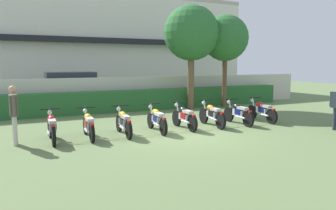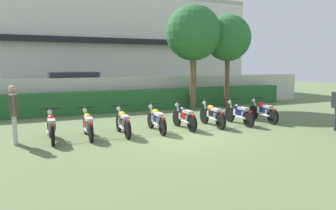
{
  "view_description": "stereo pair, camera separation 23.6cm",
  "coord_description": "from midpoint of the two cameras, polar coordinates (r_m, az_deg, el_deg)",
  "views": [
    {
      "loc": [
        -5.39,
        -9.55,
        2.37
      ],
      "look_at": [
        0.0,
        1.11,
        0.88
      ],
      "focal_mm": 35.61,
      "sensor_mm": 36.0,
      "label": 1
    },
    {
      "loc": [
        -5.18,
        -9.66,
        2.37
      ],
      "look_at": [
        0.0,
        1.11,
        0.88
      ],
      "focal_mm": 35.61,
      "sensor_mm": 36.0,
      "label": 2
    }
  ],
  "objects": [
    {
      "name": "motorcycle_in_row_2",
      "position": [
        11.13,
        -8.23,
        -2.92
      ],
      "size": [
        0.6,
        1.88,
        0.95
      ],
      "rotation": [
        0.0,
        0.0,
        1.49
      ],
      "color": "black",
      "rests_on": "ground"
    },
    {
      "name": "inspector_person",
      "position": [
        10.68,
        -25.48,
        -0.73
      ],
      "size": [
        0.23,
        0.69,
        1.74
      ],
      "color": "beige",
      "rests_on": "ground"
    },
    {
      "name": "building",
      "position": [
        26.33,
        -15.43,
        9.8
      ],
      "size": [
        25.35,
        6.5,
        7.44
      ],
      "color": "silver",
      "rests_on": "ground"
    },
    {
      "name": "motorcycle_in_row_0",
      "position": [
        10.73,
        -19.88,
        -3.59
      ],
      "size": [
        0.6,
        1.86,
        0.97
      ],
      "rotation": [
        0.0,
        0.0,
        1.51
      ],
      "color": "black",
      "rests_on": "ground"
    },
    {
      "name": "hedge_row",
      "position": [
        16.69,
        -8.19,
        0.69
      ],
      "size": [
        19.27,
        0.7,
        1.05
      ],
      "primitive_type": "cube",
      "color": "#28602D",
      "rests_on": "ground"
    },
    {
      "name": "tree_far_side",
      "position": [
        18.37,
        9.41,
        11.17
      ],
      "size": [
        2.47,
        2.47,
        4.96
      ],
      "color": "brown",
      "rests_on": "ground"
    },
    {
      "name": "parked_car",
      "position": [
        19.99,
        -16.21,
        2.72
      ],
      "size": [
        4.57,
        2.21,
        1.89
      ],
      "rotation": [
        0.0,
        0.0,
        -0.04
      ],
      "color": "#9EA3A8",
      "rests_on": "ground"
    },
    {
      "name": "motorcycle_in_row_4",
      "position": [
        12.11,
        2.24,
        -2.01
      ],
      "size": [
        0.6,
        1.84,
        0.96
      ],
      "rotation": [
        0.0,
        0.0,
        1.54
      ],
      "color": "black",
      "rests_on": "ground"
    },
    {
      "name": "motorcycle_in_row_3",
      "position": [
        11.62,
        -2.53,
        -2.44
      ],
      "size": [
        0.6,
        1.92,
        0.95
      ],
      "rotation": [
        0.0,
        0.0,
        1.47
      ],
      "color": "black",
      "rests_on": "ground"
    },
    {
      "name": "ground",
      "position": [
        11.21,
        1.97,
        -5.09
      ],
      "size": [
        60.0,
        60.0,
        0.0
      ],
      "primitive_type": "plane",
      "color": "#607547"
    },
    {
      "name": "motorcycle_in_row_5",
      "position": [
        12.7,
        6.99,
        -1.61
      ],
      "size": [
        0.6,
        1.95,
        0.97
      ],
      "rotation": [
        0.0,
        0.0,
        1.48
      ],
      "color": "black",
      "rests_on": "ground"
    },
    {
      "name": "motorcycle_in_row_1",
      "position": [
        10.91,
        -14.07,
        -3.28
      ],
      "size": [
        0.6,
        1.9,
        0.95
      ],
      "rotation": [
        0.0,
        0.0,
        1.49
      ],
      "color": "black",
      "rests_on": "ground"
    },
    {
      "name": "motorcycle_in_row_7",
      "position": [
        14.15,
        15.28,
        -0.94
      ],
      "size": [
        0.6,
        1.91,
        0.96
      ],
      "rotation": [
        0.0,
        0.0,
        1.47
      ],
      "color": "black",
      "rests_on": "ground"
    },
    {
      "name": "tree_near_inspector",
      "position": [
        17.45,
        3.61,
        12.12
      ],
      "size": [
        2.84,
        2.84,
        5.35
      ],
      "color": "brown",
      "rests_on": "ground"
    },
    {
      "name": "motorcycle_in_row_6",
      "position": [
        13.29,
        11.44,
        -1.33
      ],
      "size": [
        0.6,
        1.89,
        0.96
      ],
      "rotation": [
        0.0,
        0.0,
        1.52
      ],
      "color": "black",
      "rests_on": "ground"
    },
    {
      "name": "compound_wall",
      "position": [
        17.32,
        -8.95,
        1.95
      ],
      "size": [
        24.08,
        0.3,
        1.67
      ],
      "primitive_type": "cube",
      "color": "beige",
      "rests_on": "ground"
    }
  ]
}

